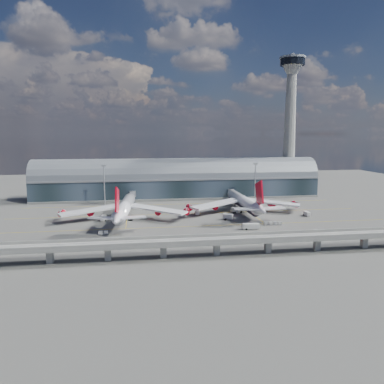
{
  "coord_description": "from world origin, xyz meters",
  "views": [
    {
      "loc": [
        -28.79,
        -187.57,
        45.07
      ],
      "look_at": [
        0.16,
        10.0,
        14.0
      ],
      "focal_mm": 35.0,
      "sensor_mm": 36.0,
      "label": 1
    }
  ],
  "objects": [
    {
      "name": "jet_bridge_right",
      "position": [
        35.61,
        51.18,
        5.18
      ],
      "size": [
        4.4,
        32.0,
        7.25
      ],
      "color": "gray",
      "rests_on": "ground"
    },
    {
      "name": "service_truck_4",
      "position": [
        3.81,
        15.6,
        1.36
      ],
      "size": [
        2.48,
        4.74,
        2.7
      ],
      "rotation": [
        0.0,
        0.0,
        -0.04
      ],
      "color": "beige",
      "rests_on": "ground"
    },
    {
      "name": "cargo_train_2",
      "position": [
        37.66,
        -13.09,
        0.78
      ],
      "size": [
        9.04,
        2.73,
        1.49
      ],
      "rotation": [
        0.0,
        0.0,
        1.72
      ],
      "color": "gray",
      "rests_on": "ground"
    },
    {
      "name": "cargo_train_0",
      "position": [
        -44.75,
        -19.12,
        0.81
      ],
      "size": [
        4.62,
        1.62,
        1.55
      ],
      "rotation": [
        0.0,
        0.0,
        1.61
      ],
      "color": "gray",
      "rests_on": "ground"
    },
    {
      "name": "service_truck_5",
      "position": [
        26.81,
        18.17,
        1.49
      ],
      "size": [
        4.93,
        6.39,
        2.91
      ],
      "rotation": [
        0.0,
        0.0,
        0.5
      ],
      "color": "beige",
      "rests_on": "ground"
    },
    {
      "name": "taxi_lines",
      "position": [
        0.0,
        22.11,
        0.01
      ],
      "size": [
        200.0,
        80.12,
        0.01
      ],
      "color": "gold",
      "rests_on": "ground"
    },
    {
      "name": "floodlight_mast_left",
      "position": [
        -50.0,
        55.0,
        13.63
      ],
      "size": [
        3.0,
        0.7,
        25.7
      ],
      "color": "gray",
      "rests_on": "ground"
    },
    {
      "name": "service_truck_2",
      "position": [
        24.21,
        -19.97,
        1.48
      ],
      "size": [
        7.95,
        2.82,
        2.83
      ],
      "rotation": [
        0.0,
        0.0,
        1.51
      ],
      "color": "beige",
      "rests_on": "ground"
    },
    {
      "name": "guideway",
      "position": [
        -0.0,
        -55.0,
        5.29
      ],
      "size": [
        220.0,
        8.5,
        7.2
      ],
      "color": "gray",
      "rests_on": "ground"
    },
    {
      "name": "airliner_right",
      "position": [
        32.12,
        19.04,
        5.81
      ],
      "size": [
        67.47,
        70.49,
        22.42
      ],
      "rotation": [
        0.0,
        0.0,
        0.01
      ],
      "color": "white",
      "rests_on": "ground"
    },
    {
      "name": "jet_bridge_left",
      "position": [
        -32.48,
        53.12,
        5.18
      ],
      "size": [
        4.4,
        28.0,
        7.25
      ],
      "color": "gray",
      "rests_on": "ground"
    },
    {
      "name": "ground",
      "position": [
        0.0,
        0.0,
        0.0
      ],
      "size": [
        500.0,
        500.0,
        0.0
      ],
      "primitive_type": "plane",
      "color": "#474744",
      "rests_on": "ground"
    },
    {
      "name": "terminal",
      "position": [
        0.0,
        77.99,
        11.34
      ],
      "size": [
        200.0,
        30.0,
        28.0
      ],
      "color": "#1B282E",
      "rests_on": "ground"
    },
    {
      "name": "cargo_train_1",
      "position": [
        56.56,
        -33.36,
        0.96
      ],
      "size": [
        13.93,
        4.11,
        1.84
      ],
      "rotation": [
        0.0,
        0.0,
        1.75
      ],
      "color": "gray",
      "rests_on": "ground"
    },
    {
      "name": "service_truck_1",
      "position": [
        18.26,
        1.71,
        1.51
      ],
      "size": [
        5.64,
        4.79,
        3.0
      ],
      "rotation": [
        0.0,
        0.0,
        1.0
      ],
      "color": "beige",
      "rests_on": "ground"
    },
    {
      "name": "floodlight_mast_right",
      "position": [
        50.0,
        55.0,
        13.63
      ],
      "size": [
        3.0,
        0.7,
        25.7
      ],
      "color": "gray",
      "rests_on": "ground"
    },
    {
      "name": "control_tower",
      "position": [
        85.0,
        83.0,
        51.64
      ],
      "size": [
        19.0,
        19.0,
        103.0
      ],
      "color": "gray",
      "rests_on": "ground"
    },
    {
      "name": "service_truck_3",
      "position": [
        63.59,
        3.78,
        1.28
      ],
      "size": [
        2.16,
        5.17,
        2.5
      ],
      "rotation": [
        0.0,
        0.0,
        -0.0
      ],
      "color": "beige",
      "rests_on": "ground"
    },
    {
      "name": "service_truck_0",
      "position": [
        -47.06,
        9.28,
        1.4
      ],
      "size": [
        2.75,
        6.69,
        2.71
      ],
      "rotation": [
        0.0,
        0.0,
        -0.09
      ],
      "color": "beige",
      "rests_on": "ground"
    },
    {
      "name": "airliner_left",
      "position": [
        -36.16,
        8.79,
        6.34
      ],
      "size": [
        69.34,
        72.87,
        22.19
      ],
      "rotation": [
        0.0,
        0.0,
        -0.08
      ],
      "color": "white",
      "rests_on": "ground"
    }
  ]
}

